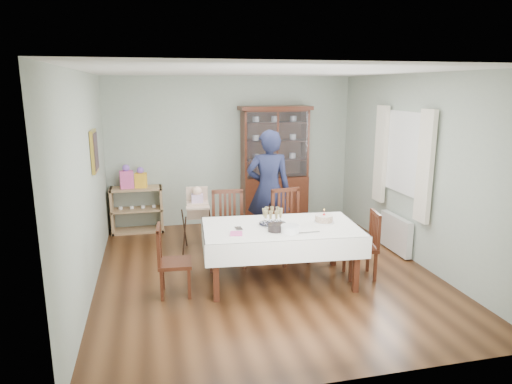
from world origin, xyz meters
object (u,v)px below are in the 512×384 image
object	(u,v)px
china_cabinet	(275,164)
sideboard	(137,210)
high_chair	(198,225)
birthday_cake	(324,219)
chair_end_right	(361,258)
gift_bag_orange	(141,178)
chair_far_left	(229,243)
gift_bag_pink	(127,178)
dining_table	(280,254)
chair_far_right	(290,240)
chair_end_left	(174,274)
woman	(269,190)
champagne_tray	(273,220)

from	to	relation	value
china_cabinet	sideboard	xyz separation A→B (m)	(-2.50, 0.02, -0.72)
high_chair	birthday_cake	xyz separation A→B (m)	(1.52, -1.43, 0.41)
chair_end_right	gift_bag_orange	world-z (taller)	gift_bag_orange
chair_far_left	gift_bag_pink	bearing A→B (deg)	133.15
dining_table	chair_far_left	world-z (taller)	chair_far_left
chair_far_right	chair_end_left	size ratio (longest dim) A/B	1.19
chair_end_left	chair_end_right	size ratio (longest dim) A/B	0.98
birthday_cake	high_chair	bearing A→B (deg)	136.66
china_cabinet	birthday_cake	xyz separation A→B (m)	(-0.03, -2.58, -0.31)
chair_far_right	woman	world-z (taller)	woman
chair_end_left	chair_end_right	world-z (taller)	chair_end_right
chair_end_right	dining_table	bearing A→B (deg)	-84.71
dining_table	chair_far_left	size ratio (longest dim) A/B	1.97
chair_far_right	birthday_cake	bearing A→B (deg)	-77.95
china_cabinet	dining_table	bearing A→B (deg)	-103.62
high_chair	china_cabinet	bearing A→B (deg)	40.59
chair_far_left	gift_bag_orange	bearing A→B (deg)	128.35
china_cabinet	sideboard	distance (m)	2.60
sideboard	woman	distance (m)	2.49
chair_far_left	champagne_tray	distance (m)	0.97
sideboard	champagne_tray	world-z (taller)	champagne_tray
champagne_tray	birthday_cake	size ratio (longest dim) A/B	1.36
chair_far_right	chair_end_left	distance (m)	1.89
chair_end_left	gift_bag_orange	distance (m)	2.80
gift_bag_pink	chair_far_right	bearing A→B (deg)	-39.13
high_chair	chair_end_left	bearing A→B (deg)	-102.54
chair_far_right	birthday_cake	distance (m)	0.86
china_cabinet	gift_bag_orange	distance (m)	2.41
chair_far_right	chair_end_left	world-z (taller)	chair_far_right
chair_far_left	chair_far_right	bearing A→B (deg)	0.57
dining_table	sideboard	world-z (taller)	sideboard
chair_end_left	champagne_tray	bearing A→B (deg)	-79.47
sideboard	chair_end_left	size ratio (longest dim) A/B	1.02
sideboard	chair_end_right	size ratio (longest dim) A/B	1.00
chair_end_left	woman	world-z (taller)	woman
champagne_tray	gift_bag_pink	size ratio (longest dim) A/B	0.88
chair_far_right	chair_end_left	bearing A→B (deg)	-165.09
sideboard	chair_end_left	world-z (taller)	chair_end_left
sideboard	woman	size ratio (longest dim) A/B	0.48
chair_far_left	chair_end_right	xyz separation A→B (m)	(1.66, -0.85, -0.05)
chair_far_right	high_chair	distance (m)	1.49
dining_table	gift_bag_orange	distance (m)	3.21
champagne_tray	gift_bag_orange	distance (m)	3.05
gift_bag_orange	chair_far_right	bearing A→B (deg)	-42.12
dining_table	woman	size ratio (longest dim) A/B	1.11
china_cabinet	high_chair	world-z (taller)	china_cabinet
dining_table	gift_bag_orange	size ratio (longest dim) A/B	5.79
woman	birthday_cake	world-z (taller)	woman
chair_far_right	china_cabinet	bearing A→B (deg)	72.92
birthday_cake	china_cabinet	bearing A→B (deg)	89.33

